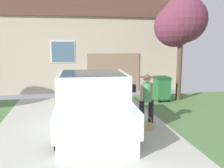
{
  "coord_description": "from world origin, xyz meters",
  "views": [
    {
      "loc": [
        -0.47,
        -2.78,
        2.51
      ],
      "look_at": [
        0.87,
        4.47,
        1.33
      ],
      "focal_mm": 40.01,
      "sensor_mm": 36.0,
      "label": 1
    }
  ],
  "objects": [
    {
      "name": "wheeled_trash_bin",
      "position": [
        3.69,
        7.54,
        0.59
      ],
      "size": [
        0.6,
        0.72,
        1.09
      ],
      "color": "#286B38",
      "rests_on": "ground"
    },
    {
      "name": "person_with_hat",
      "position": [
        1.9,
        4.28,
        0.92
      ],
      "size": [
        0.49,
        0.49,
        1.65
      ],
      "rotation": [
        0.0,
        0.0,
        3.43
      ],
      "color": "black",
      "rests_on": "ground"
    },
    {
      "name": "pickup_truck",
      "position": [
        0.27,
        4.46,
        0.74
      ],
      "size": [
        2.21,
        5.41,
        1.69
      ],
      "rotation": [
        0.0,
        0.0,
        3.1
      ],
      "color": "silver",
      "rests_on": "ground"
    },
    {
      "name": "house_with_garage",
      "position": [
        0.26,
        12.91,
        2.42
      ],
      "size": [
        11.27,
        5.9,
        4.78
      ],
      "color": "#C0AE99",
      "rests_on": "ground"
    },
    {
      "name": "front_yard_tree",
      "position": [
        4.53,
        7.77,
        3.44
      ],
      "size": [
        2.33,
        2.04,
        4.6
      ],
      "color": "brown",
      "rests_on": "ground"
    },
    {
      "name": "handbag",
      "position": [
        1.82,
        4.03,
        0.11
      ],
      "size": [
        0.37,
        0.2,
        0.4
      ],
      "color": "tan",
      "rests_on": "ground"
    }
  ]
}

